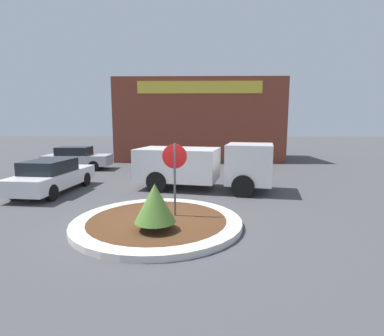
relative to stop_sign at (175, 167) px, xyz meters
The scene contains 8 objects.
ground_plane 1.83m from the stop_sign, 141.87° to the right, with size 120.00×120.00×0.00m, color #474749.
traffic_island 1.75m from the stop_sign, 141.87° to the right, with size 5.09×5.09×0.18m.
stop_sign is the anchor object (origin of this frame).
island_shrub 1.58m from the stop_sign, 108.55° to the right, with size 1.12×1.12×1.28m.
utility_truck 4.72m from the stop_sign, 77.77° to the left, with size 6.48×3.60×2.15m.
storefront_building 16.91m from the stop_sign, 87.20° to the left, with size 13.31×6.07×6.51m.
parked_sedan_white 6.98m from the stop_sign, 146.35° to the left, with size 2.19×4.83×1.48m.
parked_sedan_silver 12.87m from the stop_sign, 124.88° to the left, with size 4.27×1.87×1.50m.
Camera 1 is at (1.22, -8.70, 3.06)m, focal length 28.00 mm.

